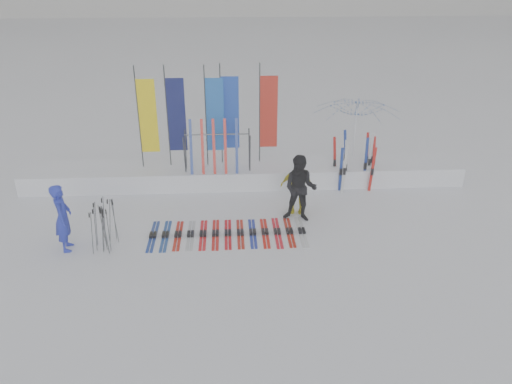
{
  "coord_description": "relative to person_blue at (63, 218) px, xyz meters",
  "views": [
    {
      "loc": [
        -0.51,
        -10.44,
        6.53
      ],
      "look_at": [
        0.2,
        1.6,
        1.0
      ],
      "focal_mm": 35.0,
      "sensor_mm": 36.0,
      "label": 1
    }
  ],
  "objects": [
    {
      "name": "tent_canopy",
      "position": [
        8.29,
        4.51,
        0.43
      ],
      "size": [
        3.42,
        3.46,
        2.62
      ],
      "primitive_type": "imported",
      "rotation": [
        0.0,
        0.0,
        -0.22
      ],
      "color": "white",
      "rests_on": "ground"
    },
    {
      "name": "person_black",
      "position": [
        6.03,
        1.22,
        0.07
      ],
      "size": [
        1.09,
        0.95,
        1.9
      ],
      "primitive_type": "imported",
      "rotation": [
        0.0,
        0.0,
        -0.29
      ],
      "color": "black",
      "rests_on": "ground"
    },
    {
      "name": "snow_bank",
      "position": [
        4.6,
        3.96,
        -0.57
      ],
      "size": [
        14.0,
        1.6,
        0.6
      ],
      "primitive_type": "cube",
      "color": "white",
      "rests_on": "ground"
    },
    {
      "name": "feather_flags",
      "position": [
        3.45,
        4.13,
        1.37
      ],
      "size": [
        4.34,
        0.29,
        3.2
      ],
      "color": "#383A3F",
      "rests_on": "ground"
    },
    {
      "name": "person_blue",
      "position": [
        0.0,
        0.0,
        0.0
      ],
      "size": [
        0.52,
        0.7,
        1.75
      ],
      "primitive_type": "imported",
      "rotation": [
        0.0,
        0.0,
        1.74
      ],
      "color": "#202DBB",
      "rests_on": "ground"
    },
    {
      "name": "ground",
      "position": [
        4.6,
        -0.64,
        -0.87
      ],
      "size": [
        120.0,
        120.0,
        0.0
      ],
      "primitive_type": "plane",
      "color": "white",
      "rests_on": "ground"
    },
    {
      "name": "person_yellow",
      "position": [
        6.0,
        1.72,
        -0.09
      ],
      "size": [
        0.98,
        0.55,
        1.58
      ],
      "primitive_type": "imported",
      "rotation": [
        0.0,
        0.0,
        -0.18
      ],
      "color": "yellow",
      "rests_on": "ground"
    },
    {
      "name": "upright_skis",
      "position": [
        8.19,
        3.5,
        -0.08
      ],
      "size": [
        1.37,
        1.13,
        1.69
      ],
      "color": "navy",
      "rests_on": "ground"
    },
    {
      "name": "ski_row",
      "position": [
        4.03,
        0.48,
        -0.84
      ],
      "size": [
        4.11,
        1.69,
        0.07
      ],
      "color": "navy",
      "rests_on": "ground"
    },
    {
      "name": "ski_rack",
      "position": [
        3.75,
        3.56,
        0.51
      ],
      "size": [
        2.04,
        0.8,
        1.23
      ],
      "color": "#383A3F",
      "rests_on": "ground"
    },
    {
      "name": "pole_cluster",
      "position": [
        0.97,
        0.0,
        -0.28
      ],
      "size": [
        0.54,
        0.83,
        1.25
      ],
      "color": "#595B60",
      "rests_on": "ground"
    }
  ]
}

